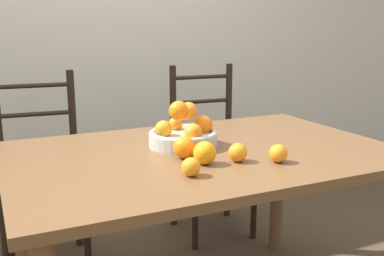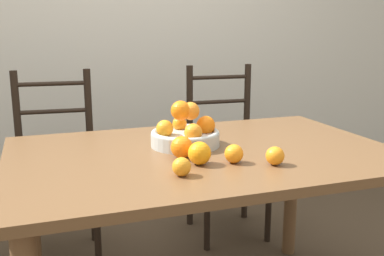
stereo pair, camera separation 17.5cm
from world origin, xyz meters
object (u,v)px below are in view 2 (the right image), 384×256
Objects in this scene: orange_loose_2 at (200,153)px; orange_loose_4 at (275,156)px; orange_loose_3 at (234,154)px; chair_right at (226,155)px; orange_loose_1 at (182,147)px; chair_left at (56,171)px; fruit_bowl at (186,133)px; orange_loose_0 at (182,167)px.

orange_loose_2 is 0.27m from orange_loose_4.
orange_loose_4 is at bearing -28.99° from orange_loose_3.
chair_right reaches higher than orange_loose_2.
orange_loose_1 is 0.08× the size of chair_left.
chair_right is at bearing 61.41° from orange_loose_2.
orange_loose_3 is (0.09, -0.28, -0.02)m from fruit_bowl.
orange_loose_1 is at bearing 109.11° from orange_loose_2.
fruit_bowl is 0.26m from orange_loose_2.
chair_left is at bearing 115.78° from orange_loose_1.
orange_loose_1 is 0.08× the size of chair_right.
orange_loose_4 is (0.25, -0.09, -0.01)m from orange_loose_2.
orange_loose_1 is at bearing -113.23° from fruit_bowl.
orange_loose_1 is at bearing 146.07° from orange_loose_4.
fruit_bowl is at bearing -51.31° from chair_left.
orange_loose_3 is at bearing -37.56° from orange_loose_1.
orange_loose_3 is 1.02× the size of orange_loose_4.
chair_left is at bearing 108.47° from orange_loose_0.
orange_loose_0 is 0.75× the size of orange_loose_1.
orange_loose_4 is (0.29, -0.19, -0.01)m from orange_loose_1.
chair_left is at bearing 124.62° from fruit_bowl.
orange_loose_2 is at bearing -97.82° from fruit_bowl.
orange_loose_0 is at bearing -179.13° from orange_loose_4.
orange_loose_4 reaches higher than orange_loose_0.
orange_loose_2 is (-0.04, -0.26, -0.01)m from fruit_bowl.
fruit_bowl is at bearing 69.43° from orange_loose_0.
orange_loose_0 is at bearing -135.13° from orange_loose_2.
orange_loose_4 is 1.32m from chair_left.
chair_right reaches higher than orange_loose_4.
orange_loose_1 is (0.07, 0.20, 0.01)m from orange_loose_0.
chair_left is at bearing -176.68° from chair_right.
orange_loose_4 is 1.15m from chair_right.
fruit_bowl is at bearing 121.22° from orange_loose_4.
orange_loose_3 reaches higher than orange_loose_4.
fruit_bowl is 3.39× the size of orange_loose_2.
orange_loose_1 is (-0.07, -0.16, -0.01)m from fruit_bowl.
chair_right reaches higher than orange_loose_0.
orange_loose_1 reaches higher than orange_loose_3.
chair_left is at bearing 120.19° from orange_loose_3.
orange_loose_0 is 0.06× the size of chair_right.
orange_loose_3 is 1.20m from chair_left.
orange_loose_0 is 0.76× the size of orange_loose_2.
orange_loose_3 is 1.13m from chair_right.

